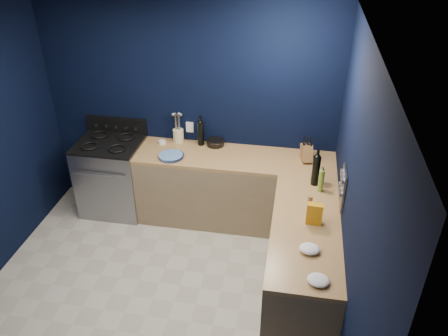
% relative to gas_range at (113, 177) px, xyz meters
% --- Properties ---
extents(floor, '(3.50, 3.50, 0.02)m').
position_rel_gas_range_xyz_m(floor, '(0.93, -1.42, -0.47)').
color(floor, '#AEA899').
rests_on(floor, ground).
extents(ceiling, '(3.50, 3.50, 0.02)m').
position_rel_gas_range_xyz_m(ceiling, '(0.93, -1.42, 2.15)').
color(ceiling, silver).
rests_on(ceiling, ground).
extents(wall_back, '(3.50, 0.02, 2.60)m').
position_rel_gas_range_xyz_m(wall_back, '(0.93, 0.34, 0.84)').
color(wall_back, black).
rests_on(wall_back, ground).
extents(wall_right, '(0.02, 3.50, 2.60)m').
position_rel_gas_range_xyz_m(wall_right, '(2.69, -1.42, 0.84)').
color(wall_right, black).
rests_on(wall_right, ground).
extents(cab_back, '(2.30, 0.63, 0.86)m').
position_rel_gas_range_xyz_m(cab_back, '(1.53, 0.02, -0.03)').
color(cab_back, '#856D4D').
rests_on(cab_back, floor).
extents(top_back, '(2.30, 0.63, 0.04)m').
position_rel_gas_range_xyz_m(top_back, '(1.53, 0.02, 0.42)').
color(top_back, brown).
rests_on(top_back, cab_back).
extents(cab_right, '(0.63, 1.67, 0.86)m').
position_rel_gas_range_xyz_m(cab_right, '(2.37, -1.13, -0.03)').
color(cab_right, '#856D4D').
rests_on(cab_right, floor).
extents(top_right, '(0.63, 1.67, 0.04)m').
position_rel_gas_range_xyz_m(top_right, '(2.37, -1.13, 0.42)').
color(top_right, brown).
rests_on(top_right, cab_right).
extents(gas_range, '(0.76, 0.66, 0.92)m').
position_rel_gas_range_xyz_m(gas_range, '(0.00, 0.00, 0.00)').
color(gas_range, gray).
rests_on(gas_range, floor).
extents(oven_door, '(0.59, 0.02, 0.42)m').
position_rel_gas_range_xyz_m(oven_door, '(0.00, -0.32, -0.01)').
color(oven_door, black).
rests_on(oven_door, gas_range).
extents(cooktop, '(0.76, 0.66, 0.03)m').
position_rel_gas_range_xyz_m(cooktop, '(0.00, 0.00, 0.48)').
color(cooktop, black).
rests_on(cooktop, gas_range).
extents(backguard, '(0.76, 0.06, 0.20)m').
position_rel_gas_range_xyz_m(backguard, '(0.00, 0.30, 0.58)').
color(backguard, black).
rests_on(backguard, gas_range).
extents(spice_panel, '(0.02, 0.28, 0.38)m').
position_rel_gas_range_xyz_m(spice_panel, '(2.67, -0.87, 0.72)').
color(spice_panel, gray).
rests_on(spice_panel, wall_right).
extents(wall_outlet, '(0.09, 0.02, 0.13)m').
position_rel_gas_range_xyz_m(wall_outlet, '(0.93, 0.32, 0.62)').
color(wall_outlet, white).
rests_on(wall_outlet, wall_back).
extents(plate_stack, '(0.35, 0.35, 0.04)m').
position_rel_gas_range_xyz_m(plate_stack, '(0.81, -0.13, 0.46)').
color(plate_stack, '#4668A6').
rests_on(plate_stack, top_back).
extents(ramekin, '(0.10, 0.10, 0.03)m').
position_rel_gas_range_xyz_m(ramekin, '(0.61, 0.18, 0.46)').
color(ramekin, white).
rests_on(ramekin, top_back).
extents(utensil_crock, '(0.16, 0.16, 0.16)m').
position_rel_gas_range_xyz_m(utensil_crock, '(0.80, 0.27, 0.52)').
color(utensil_crock, beige).
rests_on(utensil_crock, top_back).
extents(wine_bottle_back, '(0.09, 0.09, 0.30)m').
position_rel_gas_range_xyz_m(wine_bottle_back, '(1.08, 0.23, 0.59)').
color(wine_bottle_back, black).
rests_on(wine_bottle_back, top_back).
extents(lemon_basket, '(0.23, 0.23, 0.08)m').
position_rel_gas_range_xyz_m(lemon_basket, '(1.26, 0.25, 0.48)').
color(lemon_basket, black).
rests_on(lemon_basket, top_back).
extents(knife_block, '(0.16, 0.25, 0.24)m').
position_rel_gas_range_xyz_m(knife_block, '(2.34, 0.07, 0.54)').
color(knife_block, brown).
rests_on(knife_block, top_back).
extents(wine_bottle_right, '(0.10, 0.10, 0.32)m').
position_rel_gas_range_xyz_m(wine_bottle_right, '(2.43, -0.41, 0.60)').
color(wine_bottle_right, black).
rests_on(wine_bottle_right, top_right).
extents(oil_bottle, '(0.07, 0.07, 0.25)m').
position_rel_gas_range_xyz_m(oil_bottle, '(2.49, -0.53, 0.56)').
color(oil_bottle, olive).
rests_on(oil_bottle, top_right).
extents(spice_jar_near, '(0.06, 0.06, 0.10)m').
position_rel_gas_range_xyz_m(spice_jar_near, '(2.39, -0.79, 0.49)').
color(spice_jar_near, olive).
rests_on(spice_jar_near, top_right).
extents(spice_jar_far, '(0.05, 0.05, 0.09)m').
position_rel_gas_range_xyz_m(spice_jar_far, '(2.41, -1.01, 0.49)').
color(spice_jar_far, olive).
rests_on(spice_jar_far, top_right).
extents(crouton_bag, '(0.15, 0.08, 0.21)m').
position_rel_gas_range_xyz_m(crouton_bag, '(2.43, -1.08, 0.55)').
color(crouton_bag, '#C33907').
rests_on(crouton_bag, top_right).
extents(towel_front, '(0.20, 0.18, 0.06)m').
position_rel_gas_range_xyz_m(towel_front, '(2.40, -1.47, 0.47)').
color(towel_front, white).
rests_on(towel_front, top_right).
extents(towel_end, '(0.22, 0.22, 0.05)m').
position_rel_gas_range_xyz_m(towel_end, '(2.47, -1.82, 0.47)').
color(towel_end, white).
rests_on(towel_end, top_right).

